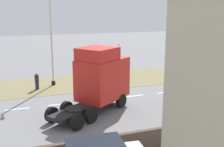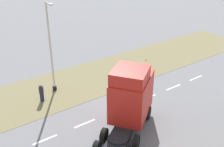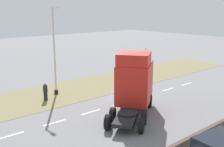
{
  "view_description": "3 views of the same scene",
  "coord_description": "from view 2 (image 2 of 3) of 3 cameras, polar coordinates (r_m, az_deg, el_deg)",
  "views": [
    {
      "loc": [
        21.22,
        -7.13,
        7.43
      ],
      "look_at": [
        -0.94,
        0.82,
        1.92
      ],
      "focal_mm": 45.0,
      "sensor_mm": 36.0,
      "label": 1
    },
    {
      "loc": [
        15.22,
        -12.29,
        12.83
      ],
      "look_at": [
        -1.89,
        -0.01,
        2.33
      ],
      "focal_mm": 45.0,
      "sensor_mm": 36.0,
      "label": 2
    },
    {
      "loc": [
        16.73,
        -16.22,
        7.9
      ],
      "look_at": [
        0.17,
        -1.86,
        2.82
      ],
      "focal_mm": 45.0,
      "sensor_mm": 36.0,
      "label": 3
    }
  ],
  "objects": [
    {
      "name": "ground_plane",
      "position": [
        23.4,
        2.73,
        -6.79
      ],
      "size": [
        120.0,
        120.0,
        0.0
      ],
      "primitive_type": "plane",
      "color": "slate",
      "rests_on": "ground"
    },
    {
      "name": "lamp_post",
      "position": [
        24.63,
        -12.24,
        4.11
      ],
      "size": [
        1.3,
        0.37,
        8.08
      ],
      "color": "black",
      "rests_on": "ground"
    },
    {
      "name": "lane_markings",
      "position": [
        23.04,
        1.35,
        -7.35
      ],
      "size": [
        0.16,
        21.0,
        0.0
      ],
      "color": "white",
      "rests_on": "ground"
    },
    {
      "name": "grass_verge",
      "position": [
        27.68,
        -4.96,
        -1.21
      ],
      "size": [
        7.0,
        44.0,
        0.01
      ],
      "color": "olive",
      "rests_on": "ground"
    },
    {
      "name": "lorry_cab",
      "position": [
        20.22,
        3.78,
        -4.78
      ],
      "size": [
        5.89,
        6.84,
        4.82
      ],
      "rotation": [
        0.0,
        0.0,
        0.62
      ],
      "color": "black",
      "rests_on": "ground"
    },
    {
      "name": "pedestrian",
      "position": [
        24.51,
        -14.13,
        -3.84
      ],
      "size": [
        0.39,
        0.39,
        1.6
      ],
      "color": "#1E233D",
      "rests_on": "ground"
    }
  ]
}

